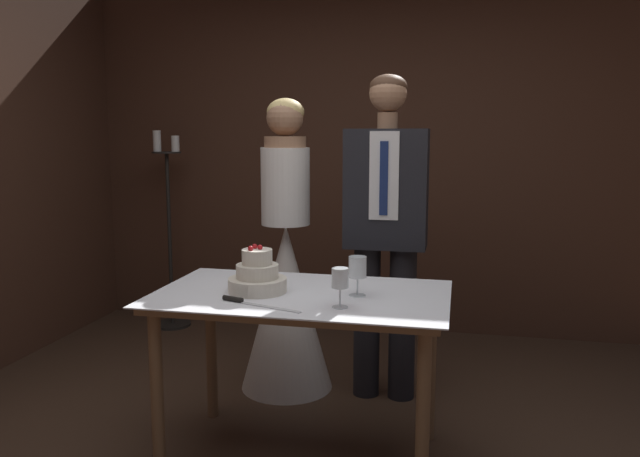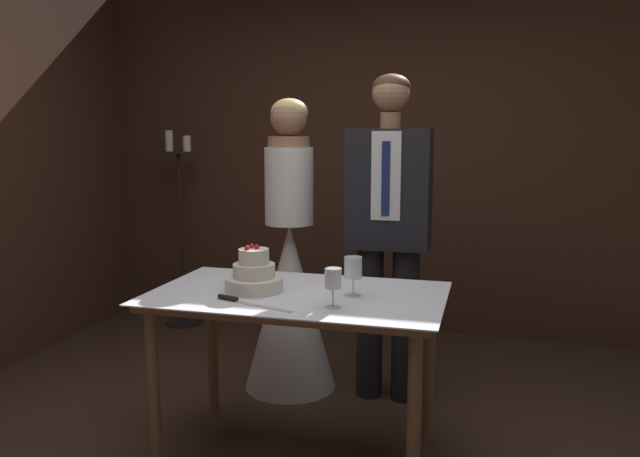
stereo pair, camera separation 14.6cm
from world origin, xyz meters
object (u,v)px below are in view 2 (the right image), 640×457
cake_table (298,313)px  groom (389,221)px  wine_glass_near (333,280)px  bride (290,284)px  tiered_cake (254,276)px  cake_knife (240,301)px  candle_stand (181,236)px  wine_glass_middle (353,269)px

cake_table → groom: (0.29, 0.77, 0.33)m
wine_glass_near → bride: (-0.50, 0.97, -0.28)m
cake_table → tiered_cake: size_ratio=4.96×
tiered_cake → wine_glass_near: bearing=-22.7°
cake_knife → candle_stand: candle_stand is taller
tiered_cake → wine_glass_near: size_ratio=1.60×
cake_table → tiered_cake: tiered_cake is taller
cake_table → wine_glass_middle: 0.34m
candle_stand → groom: bearing=-28.3°
cake_knife → bride: (-0.10, 1.00, -0.17)m
wine_glass_middle → bride: size_ratio=0.10×
wine_glass_middle → candle_stand: bearing=135.5°
wine_glass_middle → candle_stand: size_ratio=0.12×
bride → groom: 0.70m
wine_glass_middle → groom: size_ratio=0.10×
cake_knife → wine_glass_near: bearing=22.0°
wine_glass_near → wine_glass_middle: size_ratio=0.94×
cake_knife → wine_glass_near: size_ratio=2.28×
tiered_cake → bride: (-0.09, 0.79, -0.23)m
cake_table → wine_glass_middle: size_ratio=7.45×
groom → candle_stand: bearing=151.7°
wine_glass_near → cake_table: bearing=137.6°
cake_knife → bride: bride is taller
cake_table → wine_glass_near: wine_glass_near is taller
cake_knife → groom: bearing=82.4°
cake_knife → candle_stand: (-1.31, 1.96, -0.09)m
wine_glass_near → groom: groom is taller
wine_glass_middle → candle_stand: candle_stand is taller
wine_glass_middle → bride: 0.98m
wine_glass_middle → cake_knife: bearing=-152.3°
groom → candle_stand: (-1.79, 0.96, -0.32)m
wine_glass_near → groom: 0.98m
cake_knife → wine_glass_middle: size_ratio=2.14×
cake_knife → bride: size_ratio=0.22×
cake_table → wine_glass_near: bearing=-42.4°
wine_glass_near → bride: bearing=117.6°
tiered_cake → candle_stand: 2.19m
groom → candle_stand: 2.05m
wine_glass_near → groom: bearing=85.6°
bride → cake_table: bearing=-69.4°
groom → candle_stand: groom is taller
bride → groom: bearing=-0.1°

